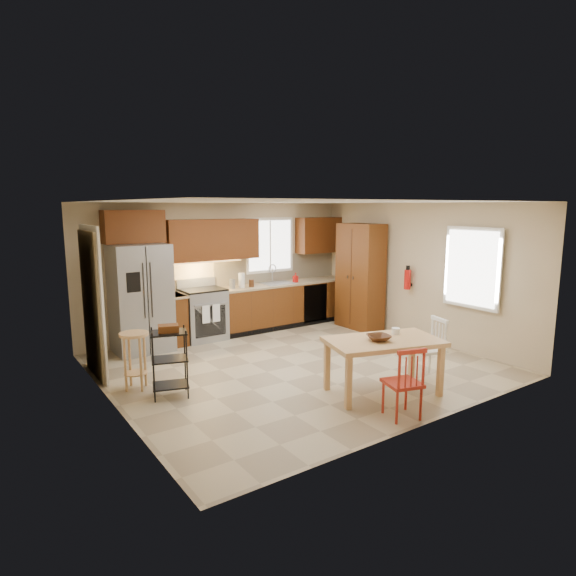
# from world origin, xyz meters

# --- Properties ---
(floor) EXTENTS (5.50, 5.50, 0.00)m
(floor) POSITION_xyz_m (0.00, 0.00, 0.00)
(floor) COLOR tan
(floor) RESTS_ON ground
(ceiling) EXTENTS (5.50, 5.00, 0.02)m
(ceiling) POSITION_xyz_m (0.00, 0.00, 2.50)
(ceiling) COLOR silver
(ceiling) RESTS_ON ground
(wall_back) EXTENTS (5.50, 0.02, 2.50)m
(wall_back) POSITION_xyz_m (0.00, 2.50, 1.25)
(wall_back) COLOR #CCB793
(wall_back) RESTS_ON ground
(wall_front) EXTENTS (5.50, 0.02, 2.50)m
(wall_front) POSITION_xyz_m (0.00, -2.50, 1.25)
(wall_front) COLOR #CCB793
(wall_front) RESTS_ON ground
(wall_left) EXTENTS (0.02, 5.00, 2.50)m
(wall_left) POSITION_xyz_m (-2.75, 0.00, 1.25)
(wall_left) COLOR #CCB793
(wall_left) RESTS_ON ground
(wall_right) EXTENTS (0.02, 5.00, 2.50)m
(wall_right) POSITION_xyz_m (2.75, 0.00, 1.25)
(wall_right) COLOR #CCB793
(wall_right) RESTS_ON ground
(refrigerator) EXTENTS (0.92, 0.75, 1.82)m
(refrigerator) POSITION_xyz_m (-1.70, 2.12, 0.91)
(refrigerator) COLOR gray
(refrigerator) RESTS_ON floor
(range_stove) EXTENTS (0.76, 0.63, 0.92)m
(range_stove) POSITION_xyz_m (-0.55, 2.19, 0.46)
(range_stove) COLOR gray
(range_stove) RESTS_ON floor
(base_cabinet_narrow) EXTENTS (0.30, 0.60, 0.90)m
(base_cabinet_narrow) POSITION_xyz_m (-1.10, 2.20, 0.45)
(base_cabinet_narrow) COLOR #5C2C11
(base_cabinet_narrow) RESTS_ON floor
(base_cabinet_run) EXTENTS (2.92, 0.60, 0.90)m
(base_cabinet_run) POSITION_xyz_m (1.29, 2.20, 0.45)
(base_cabinet_run) COLOR #5C2C11
(base_cabinet_run) RESTS_ON floor
(dishwasher) EXTENTS (0.60, 0.02, 0.78)m
(dishwasher) POSITION_xyz_m (1.85, 1.91, 0.45)
(dishwasher) COLOR black
(dishwasher) RESTS_ON floor
(backsplash) EXTENTS (2.92, 0.03, 0.55)m
(backsplash) POSITION_xyz_m (1.29, 2.48, 1.18)
(backsplash) COLOR beige
(backsplash) RESTS_ON wall_back
(upper_over_fridge) EXTENTS (1.00, 0.35, 0.55)m
(upper_over_fridge) POSITION_xyz_m (-1.70, 2.33, 2.10)
(upper_over_fridge) COLOR #58260E
(upper_over_fridge) RESTS_ON wall_back
(upper_left_block) EXTENTS (1.80, 0.35, 0.75)m
(upper_left_block) POSITION_xyz_m (-0.25, 2.33, 1.83)
(upper_left_block) COLOR #58260E
(upper_left_block) RESTS_ON wall_back
(upper_right_block) EXTENTS (1.00, 0.35, 0.75)m
(upper_right_block) POSITION_xyz_m (2.25, 2.33, 1.83)
(upper_right_block) COLOR #58260E
(upper_right_block) RESTS_ON wall_back
(window_back) EXTENTS (1.12, 0.04, 1.12)m
(window_back) POSITION_xyz_m (1.10, 2.48, 1.65)
(window_back) COLOR white
(window_back) RESTS_ON wall_back
(sink) EXTENTS (0.62, 0.46, 0.16)m
(sink) POSITION_xyz_m (1.10, 2.20, 0.86)
(sink) COLOR gray
(sink) RESTS_ON base_cabinet_run
(undercab_glow) EXTENTS (1.60, 0.30, 0.01)m
(undercab_glow) POSITION_xyz_m (-0.55, 2.30, 1.43)
(undercab_glow) COLOR #FFBF66
(undercab_glow) RESTS_ON wall_back
(soap_bottle) EXTENTS (0.09, 0.09, 0.19)m
(soap_bottle) POSITION_xyz_m (1.48, 2.10, 1.00)
(soap_bottle) COLOR #B7100C
(soap_bottle) RESTS_ON base_cabinet_run
(paper_towel) EXTENTS (0.12, 0.12, 0.28)m
(paper_towel) POSITION_xyz_m (0.25, 2.15, 1.04)
(paper_towel) COLOR white
(paper_towel) RESTS_ON base_cabinet_run
(canister_steel) EXTENTS (0.11, 0.11, 0.18)m
(canister_steel) POSITION_xyz_m (0.05, 2.15, 0.99)
(canister_steel) COLOR gray
(canister_steel) RESTS_ON base_cabinet_run
(canister_wood) EXTENTS (0.10, 0.10, 0.14)m
(canister_wood) POSITION_xyz_m (0.45, 2.12, 0.97)
(canister_wood) COLOR #462412
(canister_wood) RESTS_ON base_cabinet_run
(pantry) EXTENTS (0.50, 0.95, 2.10)m
(pantry) POSITION_xyz_m (2.43, 1.20, 1.05)
(pantry) COLOR #5C2C11
(pantry) RESTS_ON floor
(fire_extinguisher) EXTENTS (0.12, 0.12, 0.36)m
(fire_extinguisher) POSITION_xyz_m (2.63, 0.15, 1.10)
(fire_extinguisher) COLOR #B7100C
(fire_extinguisher) RESTS_ON wall_right
(window_right) EXTENTS (0.04, 1.02, 1.32)m
(window_right) POSITION_xyz_m (2.68, -1.15, 1.45)
(window_right) COLOR white
(window_right) RESTS_ON wall_right
(doorway) EXTENTS (0.04, 0.95, 2.10)m
(doorway) POSITION_xyz_m (-2.67, 1.30, 1.05)
(doorway) COLOR #8C7A59
(doorway) RESTS_ON wall_left
(dining_table) EXTENTS (1.64, 1.20, 0.71)m
(dining_table) POSITION_xyz_m (0.29, -1.55, 0.36)
(dining_table) COLOR tan
(dining_table) RESTS_ON floor
(chair_red) EXTENTS (0.50, 0.50, 0.86)m
(chair_red) POSITION_xyz_m (-0.06, -2.20, 0.43)
(chair_red) COLOR #AD2A1A
(chair_red) RESTS_ON floor
(chair_white) EXTENTS (0.50, 0.50, 0.86)m
(chair_white) POSITION_xyz_m (1.24, -1.50, 0.43)
(chair_white) COLOR white
(chair_white) RESTS_ON floor
(table_bowl) EXTENTS (0.37, 0.37, 0.07)m
(table_bowl) POSITION_xyz_m (0.19, -1.55, 0.72)
(table_bowl) COLOR #462412
(table_bowl) RESTS_ON dining_table
(table_jar) EXTENTS (0.12, 0.12, 0.12)m
(table_jar) POSITION_xyz_m (0.61, -1.46, 0.75)
(table_jar) COLOR white
(table_jar) RESTS_ON dining_table
(bar_stool) EXTENTS (0.49, 0.49, 0.78)m
(bar_stool) POSITION_xyz_m (-2.34, 0.45, 0.39)
(bar_stool) COLOR tan
(bar_stool) RESTS_ON floor
(utility_cart) EXTENTS (0.54, 0.47, 0.90)m
(utility_cart) POSITION_xyz_m (-2.05, -0.07, 0.45)
(utility_cart) COLOR black
(utility_cart) RESTS_ON floor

